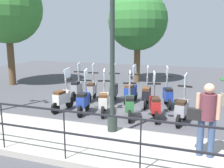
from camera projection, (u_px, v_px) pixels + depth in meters
ground_plane at (123, 110)px, 9.17m from camera, size 28.00×28.00×0.00m
promenade_walkway at (87, 142)px, 6.23m from camera, size 2.20×20.00×0.15m
fence_railing at (64, 124)px, 5.10m from camera, size 0.04×16.03×1.07m
lamp_post_near at (112, 60)px, 6.41m from camera, size 0.26×0.90×4.31m
pedestrian_with_bag at (206, 114)px, 5.20m from camera, size 0.35×0.65×1.59m
tree_large at (7, 9)px, 13.04m from camera, size 3.66×3.66×5.91m
tree_distant at (138, 21)px, 14.04m from camera, size 3.37×3.37×5.19m
scooter_near_0 at (182, 108)px, 7.67m from camera, size 1.23×0.46×1.54m
scooter_near_1 at (155, 105)px, 8.05m from camera, size 1.20×0.55×1.54m
scooter_near_2 at (130, 104)px, 8.15m from camera, size 1.21×0.53×1.54m
scooter_near_3 at (104, 101)px, 8.56m from camera, size 1.20×0.54×1.54m
scooter_near_4 at (84, 100)px, 8.65m from camera, size 1.23×0.45×1.54m
scooter_near_5 at (62, 98)px, 8.97m from camera, size 1.23×0.44×1.54m
scooter_far_0 at (168, 95)px, 9.46m from camera, size 1.20×0.54×1.54m
scooter_far_1 at (146, 94)px, 9.57m from camera, size 1.23×0.44×1.54m
scooter_far_2 at (131, 91)px, 10.04m from camera, size 1.23×0.46×1.54m
scooter_far_3 at (114, 90)px, 10.24m from camera, size 1.21×0.51×1.54m
scooter_far_4 at (92, 89)px, 10.41m from camera, size 1.23×0.47×1.54m
scooter_far_5 at (77, 88)px, 10.69m from camera, size 1.23×0.44×1.54m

